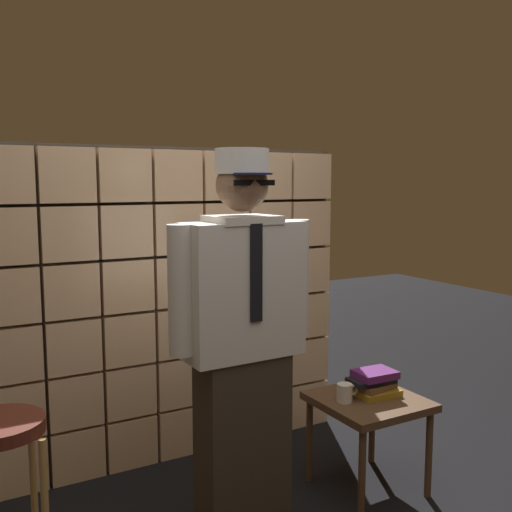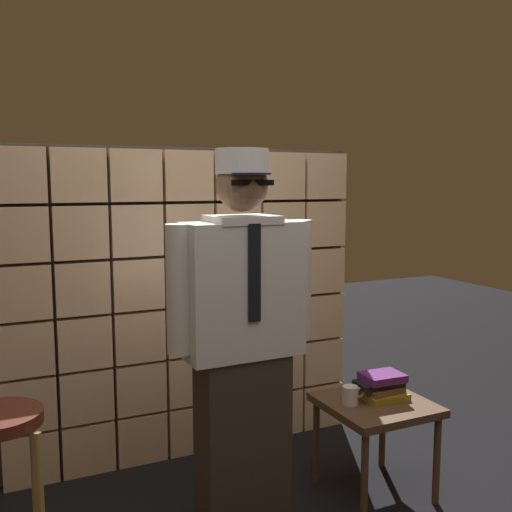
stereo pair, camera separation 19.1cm
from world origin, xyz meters
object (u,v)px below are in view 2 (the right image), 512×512
object	(u,v)px
standing_person	(243,339)
book_stack	(381,386)
side_table	(375,413)
coffee_mug	(351,395)

from	to	relation	value
standing_person	book_stack	xyz separation A→B (m)	(0.81, 0.04, -0.35)
side_table	coffee_mug	distance (m)	0.18
book_stack	coffee_mug	bearing A→B (deg)	-179.24
standing_person	side_table	size ratio (longest dim) A/B	3.39
standing_person	book_stack	distance (m)	0.88
standing_person	side_table	world-z (taller)	standing_person
side_table	coffee_mug	xyz separation A→B (m)	(-0.14, 0.02, 0.11)
book_stack	coffee_mug	world-z (taller)	book_stack
standing_person	coffee_mug	bearing A→B (deg)	2.36
coffee_mug	book_stack	bearing A→B (deg)	0.76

